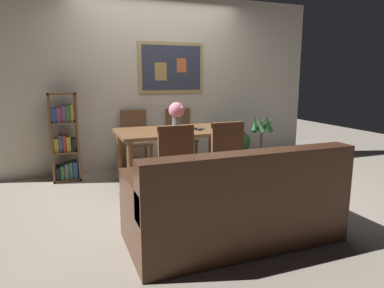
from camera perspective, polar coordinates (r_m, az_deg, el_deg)
ground_plane at (r=4.36m, az=-0.39°, el=-7.67°), size 12.00×12.00×0.00m
wall_back_with_painting at (r=5.42m, az=-5.57°, el=10.00°), size 5.20×0.14×2.60m
dining_table at (r=4.52m, az=-2.71°, el=1.24°), size 1.51×0.92×0.72m
dining_chair_far_right at (r=5.40m, az=-1.95°, el=1.85°), size 0.40×0.41×0.91m
dining_chair_near_left at (r=3.69m, az=-3.12°, el=-2.49°), size 0.40×0.41×0.91m
dining_chair_near_right at (r=3.95m, az=5.16°, el=-1.60°), size 0.40×0.41×0.91m
dining_chair_far_left at (r=5.17m, az=-9.29°, el=1.30°), size 0.40×0.41×0.91m
leather_couch at (r=3.02m, az=7.20°, el=-10.13°), size 1.80×0.84×0.84m
bookshelf at (r=4.98m, az=-20.18°, el=0.58°), size 0.36×0.28×1.20m
potted_ivy at (r=5.68m, az=7.75°, el=-0.18°), size 0.36×0.36×0.58m
potted_palm at (r=5.57m, az=11.34°, el=-0.24°), size 0.40×0.38×0.86m
flower_vase at (r=4.51m, az=-2.51°, el=5.20°), size 0.22×0.21×0.35m
tv_remote at (r=4.49m, az=1.04°, el=2.50°), size 0.06×0.16×0.02m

